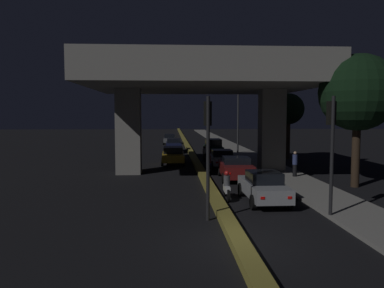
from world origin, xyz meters
TOP-DOWN VIEW (x-y plane):
  - ground_plane at (0.00, 0.00)m, footprint 200.00×200.00m
  - median_divider at (0.00, 35.00)m, footprint 0.58×126.00m
  - sidewalk_right at (5.61, 28.00)m, footprint 2.86×126.00m
  - elevated_overpass at (0.00, 14.93)m, footprint 15.42×12.99m
  - traffic_light_left_of_median at (-0.69, 2.84)m, footprint 0.30×0.49m
  - traffic_light_right_of_median at (4.29, 2.84)m, footprint 0.30×0.49m
  - street_lamp at (4.77, 28.20)m, footprint 2.19×0.32m
  - car_silver_lead at (2.27, 5.67)m, footprint 1.87×4.28m
  - car_dark_red_second at (2.04, 12.07)m, footprint 2.18×4.36m
  - car_white_third at (1.90, 17.79)m, footprint 1.93×4.13m
  - car_dark_green_fourth at (2.21, 26.38)m, footprint 1.85×4.05m
  - car_taxi_yellow_lead_oncoming at (-1.97, 20.14)m, footprint 2.00×4.43m
  - car_dark_blue_second_oncoming at (-1.85, 30.45)m, footprint 1.84×4.38m
  - car_grey_third_oncoming at (-2.33, 42.33)m, footprint 1.90×4.62m
  - motorcycle_white_filtering_near at (0.62, 6.46)m, footprint 0.33×1.95m
  - motorcycle_blue_filtering_mid at (0.61, 15.24)m, footprint 0.33×1.80m
  - motorcycle_black_filtering_far at (0.87, 21.87)m, footprint 0.33×1.96m
  - pedestrian_on_sidewalk at (5.99, 12.19)m, footprint 0.32×0.32m
  - roadside_tree_kerbside_near at (8.55, 9.19)m, footprint 4.40×4.40m
  - roadside_tree_kerbside_mid at (8.98, 23.14)m, footprint 2.94×2.94m

SIDE VIEW (x-z plane):
  - ground_plane at x=0.00m, z-range 0.00..0.00m
  - sidewalk_right at x=5.61m, z-range 0.00..0.15m
  - median_divider at x=0.00m, z-range 0.00..0.30m
  - motorcycle_black_filtering_far at x=0.87m, z-range -0.10..1.29m
  - motorcycle_white_filtering_near at x=0.62m, z-range -0.11..1.31m
  - motorcycle_blue_filtering_mid at x=0.61m, z-range -0.11..1.36m
  - car_white_third at x=1.90m, z-range 0.02..1.45m
  - car_grey_third_oncoming at x=-2.33m, z-range 0.04..1.45m
  - car_silver_lead at x=2.27m, z-range 0.01..1.51m
  - car_taxi_yellow_lead_oncoming at x=-1.97m, z-range 0.03..1.50m
  - car_dark_red_second at x=2.04m, z-range 0.02..1.52m
  - car_dark_blue_second_oncoming at x=-1.85m, z-range 0.03..1.53m
  - car_dark_green_fourth at x=2.21m, z-range 0.02..1.76m
  - pedestrian_on_sidewalk at x=5.99m, z-range 0.16..1.81m
  - traffic_light_left_of_median at x=-0.69m, z-range 0.90..5.81m
  - traffic_light_right_of_median at x=4.29m, z-range 0.90..5.83m
  - street_lamp at x=4.77m, z-range 0.72..8.44m
  - roadside_tree_kerbside_mid at x=8.98m, z-range 1.58..7.82m
  - roadside_tree_kerbside_near at x=8.55m, z-range 1.60..9.27m
  - elevated_overpass at x=0.00m, z-range 2.31..11.11m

